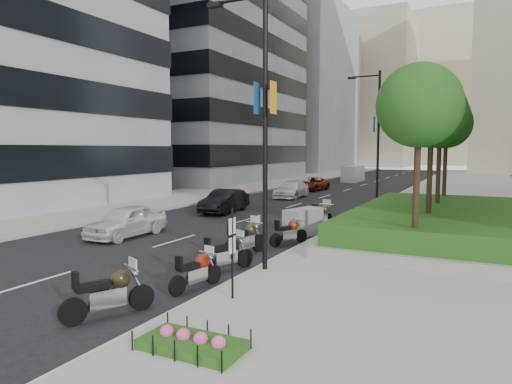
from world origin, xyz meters
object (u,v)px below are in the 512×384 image
Objects in this scene: car_a at (127,221)px; motorcycle_1 at (197,271)px; lamp_post_0 at (261,115)px; parking_sign at (232,249)px; motorcycle_2 at (227,253)px; car_d at (312,184)px; lamp_post_1 at (376,133)px; delivery_van at (352,174)px; lamp_post_2 at (414,138)px; car_b at (224,201)px; motorcycle_4 at (289,232)px; car_c at (292,189)px; motorcycle_0 at (110,292)px; motorcycle_3 at (245,238)px; motorcycle_6 at (322,216)px; motorcycle_5 at (303,222)px.

motorcycle_1 is at bearing -35.20° from car_a.
parking_sign is (0.66, -3.00, -3.61)m from lamp_post_0.
lamp_post_0 is 4.61m from motorcycle_2.
parking_sign reaches higher than car_d.
lamp_post_1 is at bearing 91.88° from parking_sign.
delivery_van is at bearing 100.91° from parking_sign.
lamp_post_2 is 2.03× the size of car_b.
car_d is 0.98× the size of delivery_van.
motorcycle_4 is at bearing -91.61° from lamp_post_2.
car_b is at bearing -94.45° from car_c.
car_c reaches higher than motorcycle_4.
motorcycle_0 is (-1.49, -5.12, -4.45)m from lamp_post_0.
car_b reaches higher than car_a.
motorcycle_1 is 0.45× the size of car_b.
lamp_post_2 is 4.17× the size of motorcycle_0.
motorcycle_3 is 2.67m from motorcycle_4.
lamp_post_0 is at bearing 8.27° from motorcycle_0.
car_a is at bearing 146.89° from parking_sign.
motorcycle_6 is 0.52× the size of delivery_van.
motorcycle_3 is at bearing -172.83° from motorcycle_5.
motorcycle_3 is (-1.60, -33.04, -4.41)m from lamp_post_2.
motorcycle_5 is 2.29m from motorcycle_6.
motorcycle_1 is at bearing -174.17° from motorcycle_6.
delivery_van is at bearing 107.76° from lamp_post_1.
motorcycle_1 is at bearing 157.45° from parking_sign.
motorcycle_5 is at bearing 11.94° from motorcycle_1.
motorcycle_3 is 1.08× the size of motorcycle_5.
lamp_post_0 is 4.01× the size of motorcycle_5.
motorcycle_2 reaches higher than motorcycle_4.
parking_sign is at bearing -145.44° from motorcycle_3.
car_b is (-6.67, 9.74, 0.08)m from motorcycle_3.
motorcycle_2 is at bearing -175.59° from motorcycle_6.
lamp_post_1 reaches higher than parking_sign.
car_c is (-6.93, 24.18, 0.14)m from motorcycle_1.
parking_sign is 1.16× the size of motorcycle_0.
motorcycle_1 is 2.09m from motorcycle_2.
car_c is (0.39, 19.05, -0.05)m from car_a.
car_d is at bearing 86.91° from car_b.
parking_sign reaches higher than motorcycle_2.
parking_sign is at bearing -33.26° from car_a.
lamp_post_2 reaches higher than delivery_van.
motorcycle_0 is at bearing -73.59° from car_d.
lamp_post_1 reaches higher than motorcycle_1.
car_c reaches higher than motorcycle_3.
lamp_post_1 reaches higher than motorcycle_5.
lamp_post_2 reaches higher than car_c.
motorcycle_6 is at bearing -64.29° from car_d.
motorcycle_3 is (-1.60, -15.04, -4.41)m from lamp_post_1.
motorcycle_4 is (0.24, 4.81, -0.05)m from motorcycle_2.
lamp_post_0 is 2.11× the size of car_a.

